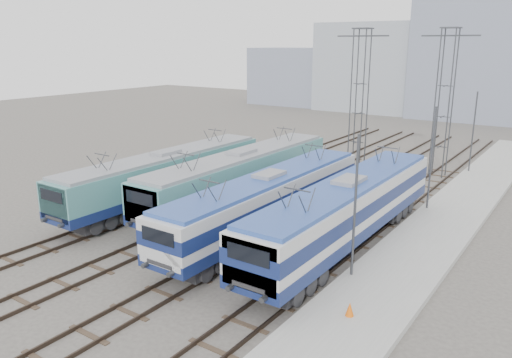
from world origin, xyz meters
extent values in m
plane|color=#514C47|center=(0.00, 0.00, 0.00)|extent=(160.00, 160.00, 0.00)
cube|color=#9E9E99|center=(10.20, 8.00, 0.15)|extent=(4.00, 70.00, 0.30)
cube|color=navy|center=(-6.75, 5.51, 1.35)|extent=(2.78, 17.54, 0.58)
cube|color=teal|center=(-6.75, 5.51, 2.52)|extent=(2.73, 17.54, 1.75)
cube|color=teal|center=(-6.75, -2.92, 2.34)|extent=(2.51, 0.68, 1.99)
cube|color=gray|center=(-6.75, 5.51, 3.49)|extent=(2.51, 16.84, 0.19)
cube|color=#262628|center=(-6.75, -0.34, 0.62)|extent=(2.05, 3.51, 0.66)
cube|color=#262628|center=(-6.75, 11.36, 0.62)|extent=(2.05, 3.51, 0.66)
cube|color=navy|center=(-2.25, 8.06, 1.39)|extent=(2.88, 18.20, 0.61)
cube|color=teal|center=(-2.25, 8.06, 2.61)|extent=(2.83, 18.20, 1.82)
cube|color=teal|center=(-2.25, -0.69, 2.43)|extent=(2.61, 0.71, 2.06)
cube|color=gray|center=(-2.25, 8.06, 3.62)|extent=(2.61, 17.47, 0.20)
cube|color=#262628|center=(-2.25, 1.99, 0.64)|extent=(2.12, 3.64, 0.68)
cube|color=#262628|center=(-2.25, 14.12, 0.64)|extent=(2.12, 3.64, 0.68)
cube|color=navy|center=(2.25, 4.59, 1.34)|extent=(2.77, 17.47, 0.58)
cube|color=silver|center=(2.25, 4.59, 2.51)|extent=(2.72, 17.47, 1.75)
cube|color=navy|center=(2.25, 4.59, 2.46)|extent=(2.76, 17.49, 0.68)
cube|color=silver|center=(2.25, -3.80, 2.34)|extent=(2.50, 0.68, 1.98)
cube|color=#2A4A99|center=(2.25, 4.59, 3.48)|extent=(2.50, 16.77, 0.19)
cube|color=#262628|center=(2.25, -1.23, 0.62)|extent=(2.04, 3.49, 0.66)
cube|color=#262628|center=(2.25, 10.42, 0.62)|extent=(2.04, 3.49, 0.66)
cube|color=navy|center=(6.75, 5.42, 1.40)|extent=(2.90, 18.34, 0.61)
cube|color=silver|center=(6.75, 5.42, 2.63)|extent=(2.85, 18.34, 1.83)
cube|color=navy|center=(6.75, 5.42, 2.57)|extent=(2.89, 18.36, 0.71)
cube|color=silver|center=(6.75, -3.39, 2.44)|extent=(2.62, 0.71, 2.08)
cube|color=#2A4A99|center=(6.75, 5.42, 3.64)|extent=(2.62, 17.60, 0.20)
cube|color=#262628|center=(6.75, -0.69, 0.64)|extent=(2.14, 3.67, 0.69)
cube|color=#262628|center=(6.75, 11.54, 0.64)|extent=(2.14, 3.67, 0.69)
cylinder|color=#3F4247|center=(-0.55, 21.45, 6.00)|extent=(0.10, 0.10, 12.00)
cylinder|color=#3F4247|center=(0.55, 21.45, 6.00)|extent=(0.10, 0.10, 12.00)
cylinder|color=#3F4247|center=(-0.55, 22.55, 6.00)|extent=(0.10, 0.10, 12.00)
cylinder|color=#3F4247|center=(0.55, 22.55, 6.00)|extent=(0.10, 0.10, 12.00)
cube|color=#3F4247|center=(0.00, 22.00, 11.40)|extent=(4.50, 0.12, 0.12)
cylinder|color=#3F4247|center=(5.95, 23.45, 6.00)|extent=(0.10, 0.10, 12.00)
cylinder|color=#3F4247|center=(7.05, 23.45, 6.00)|extent=(0.10, 0.10, 12.00)
cylinder|color=#3F4247|center=(5.95, 24.55, 6.00)|extent=(0.10, 0.10, 12.00)
cylinder|color=#3F4247|center=(7.05, 24.55, 6.00)|extent=(0.10, 0.10, 12.00)
cube|color=#3F4247|center=(6.50, 24.00, 11.40)|extent=(4.50, 0.12, 0.12)
cylinder|color=#3F4247|center=(8.60, 2.00, 3.50)|extent=(0.12, 0.12, 7.00)
cylinder|color=#3F4247|center=(8.60, 14.00, 3.50)|extent=(0.12, 0.12, 7.00)
cylinder|color=#3F4247|center=(8.60, 26.00, 3.50)|extent=(0.12, 0.12, 7.00)
cone|color=orange|center=(10.07, -1.46, 0.59)|extent=(0.35, 0.35, 0.58)
cube|color=#959DA7|center=(-14.00, 62.00, 7.00)|extent=(18.00, 12.00, 14.00)
cube|color=gray|center=(4.00, 62.00, 9.00)|extent=(22.00, 14.00, 18.00)
cube|color=gray|center=(-30.00, 62.00, 5.00)|extent=(14.00, 10.00, 10.00)
camera|label=1|loc=(17.14, -18.22, 10.84)|focal=35.00mm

